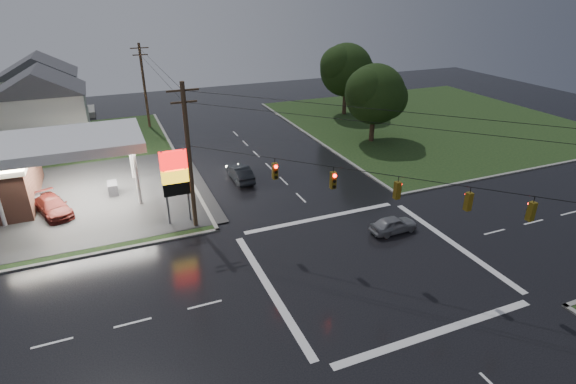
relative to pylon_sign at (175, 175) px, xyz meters
name	(u,v)px	position (x,y,z in m)	size (l,w,h in m)	color
ground	(368,264)	(10.50, -10.50, -4.01)	(120.00, 120.00, 0.00)	black
grass_ne	(431,122)	(36.50, 15.50, -3.97)	(36.00, 36.00, 0.08)	black
pylon_sign	(175,175)	(0.00, 0.00, 0.00)	(2.00, 0.35, 6.00)	#59595E
utility_pole_nw	(189,156)	(1.00, -1.00, 1.71)	(2.20, 0.32, 11.00)	#382619
utility_pole_n	(144,85)	(1.00, 27.50, 1.46)	(2.20, 0.32, 10.50)	#382619
traffic_signals	(377,174)	(10.52, -10.52, 2.47)	(26.87, 26.87, 1.47)	black
house_near	(43,105)	(-10.45, 25.50, 0.39)	(11.05, 8.48, 8.60)	silver
house_far	(41,86)	(-11.45, 37.50, 0.39)	(11.05, 8.48, 8.60)	silver
tree_ne_near	(376,94)	(24.64, 11.49, 1.55)	(7.99, 6.80, 8.98)	black
tree_ne_far	(347,70)	(27.65, 23.49, 2.17)	(8.46, 7.20, 9.80)	black
car_north	(240,173)	(6.78, 6.22, -3.28)	(1.55, 4.44, 1.46)	black
car_crossing	(393,224)	(14.47, -7.54, -3.39)	(1.47, 3.65, 1.24)	gray
car_pump	(53,206)	(-9.15, 5.35, -3.30)	(1.99, 4.88, 1.42)	#5D1A15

